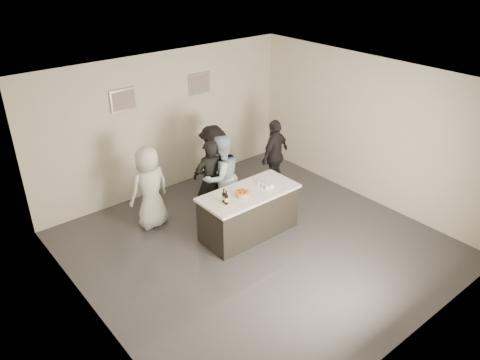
{
  "coord_description": "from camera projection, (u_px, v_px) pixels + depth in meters",
  "views": [
    {
      "loc": [
        -4.7,
        -5.21,
        5.01
      ],
      "look_at": [
        0.0,
        0.5,
        1.15
      ],
      "focal_mm": 35.0,
      "sensor_mm": 36.0,
      "label": 1
    }
  ],
  "objects": [
    {
      "name": "bar_counter",
      "position": [
        249.0,
        213.0,
        8.69
      ],
      "size": [
        1.86,
        0.86,
        0.9
      ],
      "primitive_type": "cube",
      "color": "white",
      "rests_on": "ground"
    },
    {
      "name": "person_main_black",
      "position": [
        210.0,
        180.0,
        9.07
      ],
      "size": [
        0.67,
        0.51,
        1.64
      ],
      "primitive_type": "imported",
      "rotation": [
        0.0,
        0.0,
        2.94
      ],
      "color": "black",
      "rests_on": "ground"
    },
    {
      "name": "wall_back",
      "position": [
        165.0,
        123.0,
        9.89
      ],
      "size": [
        6.0,
        0.04,
        3.0
      ],
      "primitive_type": "cube",
      "color": "beige",
      "rests_on": "ground"
    },
    {
      "name": "person_guest_right",
      "position": [
        275.0,
        155.0,
        10.14
      ],
      "size": [
        1.01,
        0.63,
        1.61
      ],
      "primitive_type": "imported",
      "rotation": [
        0.0,
        0.0,
        3.42
      ],
      "color": "black",
      "rests_on": "ground"
    },
    {
      "name": "wall_right",
      "position": [
        369.0,
        130.0,
        9.53
      ],
      "size": [
        0.04,
        6.0,
        3.0
      ],
      "primitive_type": "cube",
      "color": "beige",
      "rests_on": "ground"
    },
    {
      "name": "picture_left",
      "position": [
        123.0,
        100.0,
        9.04
      ],
      "size": [
        0.54,
        0.04,
        0.44
      ],
      "primitive_type": "cube",
      "color": "#B2B2B7",
      "rests_on": "wall_back"
    },
    {
      "name": "tumbler_cluster",
      "position": [
        265.0,
        184.0,
        8.65
      ],
      "size": [
        0.19,
        0.3,
        0.08
      ],
      "primitive_type": "cube",
      "color": "#C39712",
      "rests_on": "bar_counter"
    },
    {
      "name": "beer_bottle_a",
      "position": [
        224.0,
        195.0,
        8.1
      ],
      "size": [
        0.07,
        0.07,
        0.26
      ],
      "primitive_type": "cylinder",
      "color": "black",
      "rests_on": "bar_counter"
    },
    {
      "name": "candles",
      "position": [
        244.0,
        204.0,
        8.07
      ],
      "size": [
        0.24,
        0.08,
        0.01
      ],
      "primitive_type": "cube",
      "color": "pink",
      "rests_on": "bar_counter"
    },
    {
      "name": "person_main_blue",
      "position": [
        221.0,
        177.0,
        9.1
      ],
      "size": [
        0.85,
        0.67,
        1.71
      ],
      "primitive_type": "imported",
      "rotation": [
        0.0,
        0.0,
        3.17
      ],
      "color": "#9FBBD0",
      "rests_on": "ground"
    },
    {
      "name": "ceiling",
      "position": [
        261.0,
        85.0,
        7.15
      ],
      "size": [
        6.0,
        6.0,
        0.0
      ],
      "primitive_type": "plane",
      "rotation": [
        3.14,
        0.0,
        0.0
      ],
      "color": "white"
    },
    {
      "name": "picture_right",
      "position": [
        199.0,
        84.0,
        10.06
      ],
      "size": [
        0.54,
        0.04,
        0.44
      ],
      "primitive_type": "cube",
      "color": "#B2B2B7",
      "rests_on": "wall_back"
    },
    {
      "name": "cake",
      "position": [
        242.0,
        194.0,
        8.32
      ],
      "size": [
        0.24,
        0.24,
        0.07
      ],
      "primitive_type": "cylinder",
      "color": "orange",
      "rests_on": "bar_counter"
    },
    {
      "name": "wall_left",
      "position": [
        88.0,
        237.0,
        6.15
      ],
      "size": [
        0.04,
        6.0,
        3.0
      ],
      "primitive_type": "cube",
      "color": "beige",
      "rests_on": "ground"
    },
    {
      "name": "person_guest_left",
      "position": [
        150.0,
        188.0,
        8.79
      ],
      "size": [
        0.83,
        0.56,
        1.63
      ],
      "primitive_type": "imported",
      "rotation": [
        0.0,
        0.0,
        3.2
      ],
      "color": "silver",
      "rests_on": "ground"
    },
    {
      "name": "person_guest_back",
      "position": [
        213.0,
        161.0,
        9.93
      ],
      "size": [
        1.05,
        0.66,
        1.57
      ],
      "primitive_type": "imported",
      "rotation": [
        0.0,
        0.0,
        3.22
      ],
      "color": "black",
      "rests_on": "ground"
    },
    {
      "name": "wall_front",
      "position": [
        419.0,
        256.0,
        5.78
      ],
      "size": [
        6.0,
        0.04,
        3.0
      ],
      "primitive_type": "cube",
      "color": "beige",
      "rests_on": "ground"
    },
    {
      "name": "floor",
      "position": [
        257.0,
        246.0,
        8.53
      ],
      "size": [
        6.0,
        6.0,
        0.0
      ],
      "primitive_type": "plane",
      "color": "#3D3D42",
      "rests_on": "ground"
    },
    {
      "name": "beer_bottle_b",
      "position": [
        226.0,
        197.0,
        8.03
      ],
      "size": [
        0.07,
        0.07,
        0.26
      ],
      "primitive_type": "cylinder",
      "color": "black",
      "rests_on": "bar_counter"
    }
  ]
}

